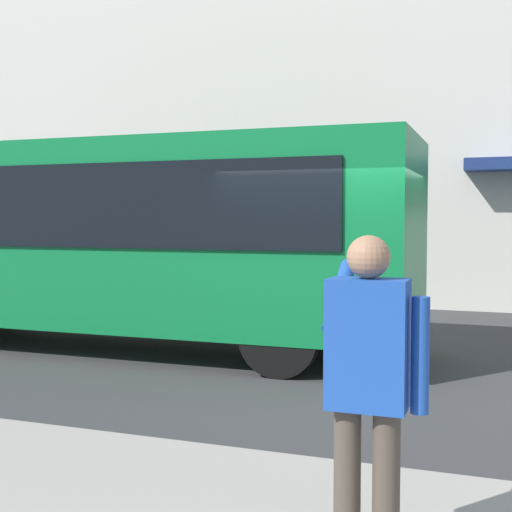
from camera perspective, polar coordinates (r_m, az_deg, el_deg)
name	(u,v)px	position (r m, az deg, el deg)	size (l,w,h in m)	color
ground_plane	(330,371)	(8.80, 6.19, -9.53)	(60.00, 60.00, 0.00)	#38383A
building_facade_far	(406,30)	(15.80, 12.49, 17.97)	(28.00, 1.55, 12.00)	beige
red_bus	(111,235)	(10.48, -12.04, 1.74)	(9.05, 2.54, 3.08)	#0F7238
pedestrian_photographer	(368,375)	(3.55, 9.40, -9.79)	(0.53, 0.52, 1.70)	#4C4238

